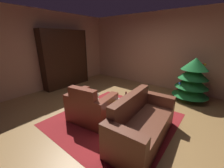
{
  "coord_description": "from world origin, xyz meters",
  "views": [
    {
      "loc": [
        1.68,
        -2.48,
        1.79
      ],
      "look_at": [
        -0.3,
        0.02,
        0.72
      ],
      "focal_mm": 22.13,
      "sensor_mm": 36.0,
      "label": 1
    }
  ],
  "objects": [
    {
      "name": "bookshelf_unit",
      "position": [
        -2.94,
        0.63,
        1.04
      ],
      "size": [
        0.38,
        1.79,
        2.08
      ],
      "color": "black",
      "rests_on": "ground"
    },
    {
      "name": "wall_back",
      "position": [
        0.0,
        2.66,
        1.34
      ],
      "size": [
        6.45,
        0.06,
        2.69
      ],
      "primitive_type": "cube",
      "color": "tan",
      "rests_on": "ground"
    },
    {
      "name": "wall_left",
      "position": [
        -3.2,
        0.0,
        1.34
      ],
      "size": [
        0.06,
        5.38,
        2.69
      ],
      "primitive_type": "cube",
      "color": "tan",
      "rests_on": "ground"
    },
    {
      "name": "area_rug",
      "position": [
        -0.0,
        -0.28,
        0.0
      ],
      "size": [
        2.48,
        2.52,
        0.01
      ],
      "primitive_type": "cube",
      "color": "maroon",
      "rests_on": "ground"
    },
    {
      "name": "ground_plane",
      "position": [
        0.0,
        0.0,
        0.0
      ],
      "size": [
        7.6,
        7.6,
        0.0
      ],
      "primitive_type": "plane",
      "color": "#9C7340"
    },
    {
      "name": "armchair_red",
      "position": [
        -0.39,
        -0.63,
        0.31
      ],
      "size": [
        1.07,
        0.85,
        0.85
      ],
      "color": "brown",
      "rests_on": "ground"
    },
    {
      "name": "decorated_tree",
      "position": [
        1.12,
        1.99,
        0.64
      ],
      "size": [
        1.0,
        1.0,
        1.28
      ],
      "color": "brown",
      "rests_on": "ground"
    },
    {
      "name": "book_stack_on_table",
      "position": [
        0.14,
        -0.35,
        0.48
      ],
      "size": [
        0.21,
        0.16,
        0.07
      ],
      "color": "gray",
      "rests_on": "coffee_table"
    },
    {
      "name": "bottle_on_table",
      "position": [
        0.26,
        -0.23,
        0.56
      ],
      "size": [
        0.08,
        0.08,
        0.29
      ],
      "color": "maroon",
      "rests_on": "coffee_table"
    },
    {
      "name": "coffee_table",
      "position": [
        0.11,
        -0.34,
        0.4
      ],
      "size": [
        0.68,
        0.68,
        0.44
      ],
      "color": "black",
      "rests_on": "ground"
    },
    {
      "name": "couch_red",
      "position": [
        0.76,
        -0.45,
        0.29
      ],
      "size": [
        0.8,
        1.7,
        0.83
      ],
      "color": "brown",
      "rests_on": "ground"
    }
  ]
}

